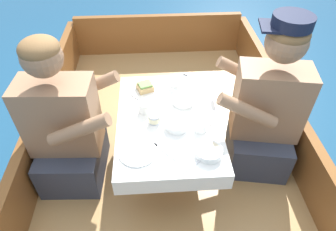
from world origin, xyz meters
name	(u,v)px	position (x,y,z in m)	size (l,w,h in m)	color
ground_plane	(167,185)	(0.00, 0.00, 0.00)	(60.00, 60.00, 0.00)	navy
boat_deck	(167,172)	(0.00, 0.00, 0.16)	(1.74, 2.95, 0.31)	#A87F4C
gunwale_port	(36,147)	(-0.84, 0.00, 0.48)	(0.06, 2.95, 0.34)	brown
gunwale_starboard	(293,135)	(0.84, 0.00, 0.48)	(0.06, 2.95, 0.34)	brown
bow_coaming	(158,34)	(0.00, 1.45, 0.51)	(1.62, 0.06, 0.39)	brown
cockpit_table	(168,124)	(0.00, -0.07, 0.70)	(0.58, 0.85, 0.44)	#B2B2B7
person_port	(66,129)	(-0.59, -0.07, 0.70)	(0.54, 0.46, 0.96)	#333847
person_starboard	(266,111)	(0.59, -0.02, 0.73)	(0.57, 0.52, 1.01)	#333847
plate_sandwich	(145,90)	(-0.13, 0.20, 0.76)	(0.19, 0.19, 0.01)	white
plate_bread	(138,152)	(-0.17, -0.32, 0.76)	(0.20, 0.20, 0.01)	white
sandwich	(145,87)	(-0.13, 0.20, 0.78)	(0.12, 0.11, 0.05)	tan
bowl_port_near	(209,151)	(0.19, -0.35, 0.77)	(0.14, 0.14, 0.04)	white
bowl_starboard_near	(183,100)	(0.10, 0.07, 0.77)	(0.14, 0.14, 0.04)	white
bowl_center_far	(176,124)	(0.04, -0.15, 0.77)	(0.13, 0.13, 0.04)	white
coffee_cup_port	(145,107)	(-0.13, 0.00, 0.78)	(0.10, 0.08, 0.06)	white
coffee_cup_starboard	(201,127)	(0.17, -0.18, 0.78)	(0.09, 0.06, 0.05)	white
coffee_cup_center	(175,81)	(0.07, 0.24, 0.79)	(0.09, 0.06, 0.07)	white
tin_can	(154,119)	(-0.08, -0.10, 0.78)	(0.07, 0.07, 0.05)	silver
utensil_fork_starboard	(162,150)	(-0.05, -0.31, 0.75)	(0.13, 0.14, 0.00)	silver
utensil_fork_port	(192,78)	(0.19, 0.32, 0.75)	(0.15, 0.11, 0.00)	silver
utensil_spoon_port	(195,164)	(0.11, -0.41, 0.75)	(0.15, 0.11, 0.01)	silver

